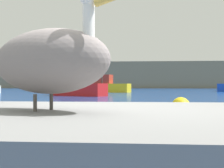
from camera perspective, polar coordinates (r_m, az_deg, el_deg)
hillside_backdrop at (r=85.63m, az=4.65°, el=1.58°), size 140.00×16.16×6.98m
pier_dock at (r=2.56m, az=-11.94°, el=-14.71°), size 3.47×2.55×0.86m
pelican at (r=2.48m, az=-11.79°, el=4.38°), size 1.36×0.98×0.92m
fishing_boat_yellow at (r=39.94m, az=-1.38°, el=-0.34°), size 6.79×3.59×4.31m
fishing_boat_red at (r=28.11m, az=-6.77°, el=-0.24°), size 5.66×3.90×4.65m
mooring_buoy at (r=10.59m, az=12.94°, el=-4.16°), size 0.64×0.64×0.64m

